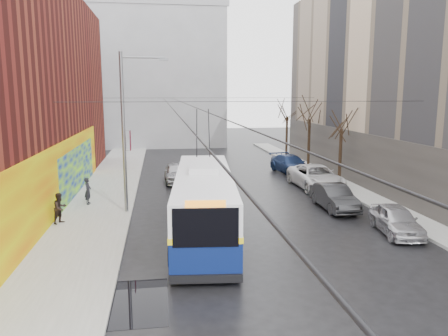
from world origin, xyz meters
The scene contains 20 objects.
ground centered at (0.00, 0.00, 0.00)m, with size 140.00×140.00×0.00m, color black.
sidewalk_left centered at (-8.00, 12.00, 0.07)m, with size 4.00×60.00×0.15m, color gray.
sidewalk_right centered at (9.00, 12.00, 0.07)m, with size 2.00×60.00×0.15m, color gray.
lane_line centered at (1.50, 14.00, 0.00)m, with size 0.12×50.00×0.01m, color #BFB74C.
building_far centered at (-6.00, 44.99, 9.02)m, with size 20.50×12.10×18.00m.
streetlight_pole centered at (-6.14, 10.00, 4.85)m, with size 2.65×0.60×9.00m.
catenary_wires centered at (-2.54, 14.77, 6.25)m, with size 18.00×60.00×0.22m.
tree_near centered at (9.00, 16.00, 4.98)m, with size 3.20×3.20×6.40m.
tree_mid centered at (9.00, 23.00, 5.25)m, with size 3.20×3.20×6.68m.
tree_far centered at (9.00, 30.00, 5.14)m, with size 3.20×3.20×6.57m.
puddle centered at (-5.36, -0.97, 0.00)m, with size 2.35×3.44×0.01m, color black.
pigeons_flying centered at (-3.21, 10.00, 7.36)m, with size 2.98×1.91×1.06m.
trolleybus centered at (-2.28, 5.78, 1.63)m, with size 3.75×12.50×5.85m.
parked_car_a centered at (7.00, 4.43, 0.70)m, with size 1.66×4.12×1.40m, color silver.
parked_car_b centered at (5.80, 9.22, 0.73)m, with size 1.55×4.45×1.47m, color #2B2C2E.
parked_car_c centered at (6.76, 14.93, 0.83)m, with size 2.75×5.97×1.66m, color silver.
parked_car_d centered at (6.74, 21.05, 0.76)m, with size 2.14×5.27×1.53m, color navy.
following_car centered at (-3.13, 18.49, 0.76)m, with size 1.80×4.46×1.52m, color #9F9EA3.
pedestrian_a centered at (-8.71, 12.00, 0.96)m, with size 0.59×0.39×1.62m, color black.
pedestrian_b centered at (-9.50, 8.12, 0.95)m, with size 0.78×0.61×1.61m, color black.
Camera 1 is at (-4.32, -14.67, 6.81)m, focal length 35.00 mm.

